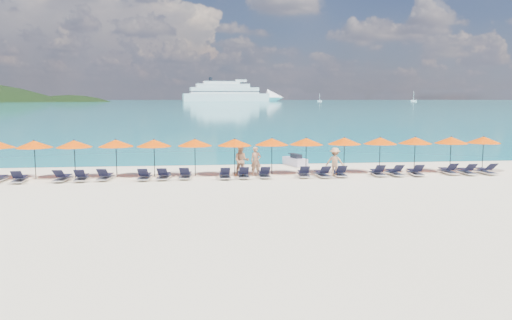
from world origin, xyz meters
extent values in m
plane|color=beige|center=(0.00, 0.00, 0.00)|extent=(1400.00, 1400.00, 0.00)
cube|color=#1FA9B2|center=(0.00, 660.00, 0.01)|extent=(1600.00, 1300.00, 0.01)
ellipsoid|color=black|center=(-150.00, 560.00, -35.00)|extent=(162.00, 126.00, 85.50)
cube|color=white|center=(29.08, 605.53, 4.86)|extent=(108.43, 31.99, 9.72)
cone|color=white|center=(92.75, 613.14, 4.86)|extent=(23.76, 23.76, 21.38)
cube|color=white|center=(27.15, 605.30, 13.60)|extent=(86.86, 26.55, 7.77)
cube|color=white|center=(25.22, 605.07, 19.43)|extent=(67.52, 22.34, 4.86)
cube|color=white|center=(23.29, 604.84, 23.32)|extent=(45.95, 16.91, 3.40)
cube|color=black|center=(27.15, 605.30, 12.14)|extent=(87.94, 26.87, 0.87)
cube|color=black|center=(27.15, 605.30, 15.55)|extent=(85.77, 26.23, 0.87)
cylinder|color=black|center=(9.98, 603.24, 27.20)|extent=(4.28, 4.28, 5.34)
cube|color=white|center=(140.53, 570.31, 0.73)|extent=(5.47, 1.82, 1.46)
cylinder|color=white|center=(140.53, 570.31, 5.47)|extent=(0.33, 0.33, 9.11)
cube|color=white|center=(258.07, 568.03, 0.92)|extent=(6.88, 2.29, 1.83)
cylinder|color=white|center=(258.07, 568.03, 6.88)|extent=(0.41, 0.41, 11.46)
cube|color=silver|center=(3.42, 9.24, 0.28)|extent=(1.46, 2.38, 0.51)
cube|color=black|center=(3.47, 9.06, 0.65)|extent=(0.72, 1.03, 0.33)
cylinder|color=black|center=(3.25, 9.77, 0.79)|extent=(0.50, 0.21, 0.06)
imported|color=tan|center=(0.21, 4.97, 0.88)|extent=(0.69, 0.51, 1.76)
imported|color=tan|center=(-0.68, 4.71, 0.94)|extent=(0.97, 0.62, 1.88)
imported|color=tan|center=(4.89, 4.21, 0.87)|extent=(1.23, 0.88, 1.73)
cylinder|color=black|center=(-12.65, 5.22, 1.10)|extent=(0.05, 0.05, 2.20)
cone|color=#E84500|center=(-12.65, 5.22, 2.02)|extent=(2.10, 2.10, 0.42)
sphere|color=black|center=(-12.65, 5.22, 2.24)|extent=(0.08, 0.08, 0.08)
cylinder|color=black|center=(-10.41, 5.22, 1.10)|extent=(0.05, 0.05, 2.20)
cone|color=#E84500|center=(-10.41, 5.22, 2.02)|extent=(2.10, 2.10, 0.42)
sphere|color=black|center=(-10.41, 5.22, 2.24)|extent=(0.08, 0.08, 0.08)
cylinder|color=black|center=(-8.07, 5.39, 1.10)|extent=(0.05, 0.05, 2.20)
cone|color=#E84500|center=(-8.07, 5.39, 2.02)|extent=(2.10, 2.10, 0.42)
sphere|color=black|center=(-8.07, 5.39, 2.24)|extent=(0.08, 0.08, 0.08)
cylinder|color=black|center=(-5.83, 5.21, 1.10)|extent=(0.05, 0.05, 2.20)
cone|color=#E84500|center=(-5.83, 5.21, 2.02)|extent=(2.10, 2.10, 0.42)
sphere|color=black|center=(-5.83, 5.21, 2.24)|extent=(0.08, 0.08, 0.08)
cylinder|color=black|center=(-3.43, 5.32, 1.10)|extent=(0.05, 0.05, 2.20)
cone|color=#E84500|center=(-3.43, 5.32, 2.02)|extent=(2.10, 2.10, 0.42)
sphere|color=black|center=(-3.43, 5.32, 2.24)|extent=(0.08, 0.08, 0.08)
cylinder|color=black|center=(-1.05, 5.17, 1.10)|extent=(0.05, 0.05, 2.20)
cone|color=#E84500|center=(-1.05, 5.17, 2.02)|extent=(2.10, 2.10, 0.42)
sphere|color=black|center=(-1.05, 5.17, 2.24)|extent=(0.08, 0.08, 0.08)
cylinder|color=black|center=(1.24, 5.37, 1.10)|extent=(0.05, 0.05, 2.20)
cone|color=#E84500|center=(1.24, 5.37, 2.02)|extent=(2.10, 2.10, 0.42)
sphere|color=black|center=(1.24, 5.37, 2.24)|extent=(0.08, 0.08, 0.08)
cylinder|color=black|center=(3.37, 5.32, 1.10)|extent=(0.05, 0.05, 2.20)
cone|color=#E84500|center=(3.37, 5.32, 2.02)|extent=(2.10, 2.10, 0.42)
sphere|color=black|center=(3.37, 5.32, 2.24)|extent=(0.08, 0.08, 0.08)
cylinder|color=black|center=(5.79, 5.36, 1.10)|extent=(0.05, 0.05, 2.20)
cone|color=#E84500|center=(5.79, 5.36, 2.02)|extent=(2.10, 2.10, 0.42)
sphere|color=black|center=(5.79, 5.36, 2.24)|extent=(0.08, 0.08, 0.08)
cylinder|color=black|center=(8.06, 5.29, 1.10)|extent=(0.05, 0.05, 2.20)
cone|color=#E84500|center=(8.06, 5.29, 2.02)|extent=(2.10, 2.10, 0.42)
sphere|color=black|center=(8.06, 5.29, 2.24)|extent=(0.08, 0.08, 0.08)
cylinder|color=black|center=(10.33, 5.28, 1.10)|extent=(0.05, 0.05, 2.20)
cone|color=#E84500|center=(10.33, 5.28, 2.02)|extent=(2.10, 2.10, 0.42)
sphere|color=black|center=(10.33, 5.28, 2.24)|extent=(0.08, 0.08, 0.08)
cylinder|color=black|center=(12.67, 5.20, 1.10)|extent=(0.05, 0.05, 2.20)
cone|color=#E84500|center=(12.67, 5.20, 2.02)|extent=(2.10, 2.10, 0.42)
sphere|color=black|center=(12.67, 5.20, 2.24)|extent=(0.08, 0.08, 0.08)
cylinder|color=black|center=(14.85, 5.19, 1.10)|extent=(0.05, 0.05, 2.20)
cone|color=#E84500|center=(14.85, 5.19, 2.02)|extent=(2.10, 2.10, 0.42)
sphere|color=black|center=(14.85, 5.19, 2.24)|extent=(0.08, 0.08, 0.08)
cube|color=silver|center=(-13.11, 3.94, 0.14)|extent=(0.79, 1.75, 0.06)
cube|color=black|center=(-13.14, 4.19, 0.30)|extent=(0.66, 1.15, 0.04)
cube|color=black|center=(-13.06, 3.40, 0.55)|extent=(0.60, 0.59, 0.43)
cube|color=silver|center=(-10.84, 4.08, 0.14)|extent=(0.78, 1.75, 0.06)
cube|color=black|center=(-10.82, 4.33, 0.30)|extent=(0.65, 1.15, 0.04)
cube|color=black|center=(-10.89, 3.53, 0.55)|extent=(0.60, 0.59, 0.43)
cube|color=silver|center=(-9.81, 4.08, 0.14)|extent=(0.70, 1.73, 0.06)
cube|color=black|center=(-9.82, 4.33, 0.30)|extent=(0.60, 1.12, 0.04)
cube|color=black|center=(-9.78, 3.53, 0.55)|extent=(0.57, 0.56, 0.43)
cube|color=silver|center=(-8.53, 4.25, 0.14)|extent=(0.77, 1.75, 0.06)
cube|color=black|center=(-8.51, 4.50, 0.30)|extent=(0.65, 1.15, 0.04)
cube|color=black|center=(-8.58, 3.71, 0.55)|extent=(0.60, 0.58, 0.43)
cube|color=silver|center=(-6.31, 4.05, 0.14)|extent=(0.70, 1.73, 0.06)
cube|color=black|center=(-6.29, 4.30, 0.30)|extent=(0.60, 1.12, 0.04)
cube|color=black|center=(-6.33, 3.51, 0.55)|extent=(0.57, 0.56, 0.43)
cube|color=silver|center=(-5.22, 4.15, 0.14)|extent=(0.77, 1.75, 0.06)
cube|color=black|center=(-5.20, 4.39, 0.30)|extent=(0.65, 1.14, 0.04)
cube|color=black|center=(-5.27, 3.60, 0.55)|extent=(0.60, 0.58, 0.43)
cube|color=silver|center=(-3.99, 4.23, 0.14)|extent=(0.75, 1.74, 0.06)
cube|color=black|center=(-3.97, 4.48, 0.30)|extent=(0.64, 1.14, 0.04)
cube|color=black|center=(-4.03, 3.68, 0.55)|extent=(0.59, 0.58, 0.43)
cube|color=silver|center=(-1.72, 4.00, 0.14)|extent=(0.62, 1.70, 0.06)
cube|color=black|center=(-1.72, 4.25, 0.30)|extent=(0.55, 1.10, 0.04)
cube|color=black|center=(-1.72, 3.45, 0.55)|extent=(0.55, 0.54, 0.43)
cube|color=silver|center=(-0.62, 4.10, 0.14)|extent=(0.64, 1.71, 0.06)
cube|color=black|center=(-0.62, 4.35, 0.30)|extent=(0.56, 1.11, 0.04)
cube|color=black|center=(-0.63, 3.55, 0.55)|extent=(0.56, 0.54, 0.43)
cube|color=silver|center=(0.61, 4.11, 0.14)|extent=(0.63, 1.70, 0.06)
cube|color=black|center=(0.61, 4.36, 0.30)|extent=(0.56, 1.10, 0.04)
cube|color=black|center=(0.60, 3.56, 0.55)|extent=(0.55, 0.54, 0.43)
cube|color=silver|center=(2.96, 4.06, 0.14)|extent=(0.77, 1.75, 0.06)
cube|color=black|center=(2.98, 4.31, 0.30)|extent=(0.65, 1.15, 0.04)
cube|color=black|center=(2.91, 3.51, 0.55)|extent=(0.60, 0.58, 0.43)
cube|color=silver|center=(4.06, 3.91, 0.14)|extent=(0.74, 1.74, 0.06)
cube|color=black|center=(4.04, 4.16, 0.30)|extent=(0.63, 1.14, 0.04)
cube|color=black|center=(4.10, 3.36, 0.55)|extent=(0.59, 0.58, 0.43)
cube|color=silver|center=(5.12, 4.03, 0.14)|extent=(0.67, 1.72, 0.06)
cube|color=black|center=(5.13, 4.28, 0.30)|extent=(0.58, 1.12, 0.04)
cube|color=black|center=(5.11, 3.48, 0.55)|extent=(0.57, 0.55, 0.43)
cube|color=silver|center=(7.49, 4.08, 0.14)|extent=(0.75, 1.74, 0.06)
cube|color=black|center=(7.51, 4.33, 0.30)|extent=(0.64, 1.14, 0.04)
cube|color=black|center=(7.45, 3.53, 0.55)|extent=(0.59, 0.58, 0.43)
cube|color=silver|center=(8.53, 4.02, 0.14)|extent=(0.67, 1.72, 0.06)
cube|color=black|center=(8.53, 4.27, 0.30)|extent=(0.58, 1.12, 0.04)
cube|color=black|center=(8.55, 3.47, 0.55)|extent=(0.57, 0.55, 0.43)
cube|color=silver|center=(9.82, 3.94, 0.14)|extent=(0.77, 1.75, 0.06)
cube|color=black|center=(9.84, 4.19, 0.30)|extent=(0.65, 1.15, 0.04)
cube|color=black|center=(9.77, 3.39, 0.55)|extent=(0.60, 0.58, 0.43)
cube|color=silver|center=(12.07, 4.26, 0.14)|extent=(0.65, 1.71, 0.06)
cube|color=black|center=(12.07, 4.51, 0.30)|extent=(0.57, 1.11, 0.04)
cube|color=black|center=(12.06, 3.71, 0.55)|extent=(0.56, 0.55, 0.43)
cube|color=silver|center=(13.10, 3.99, 0.14)|extent=(0.66, 1.71, 0.06)
cube|color=black|center=(13.10, 4.24, 0.30)|extent=(0.57, 1.11, 0.04)
cube|color=black|center=(13.09, 3.44, 0.55)|extent=(0.56, 0.55, 0.43)
cube|color=silver|center=(14.35, 3.98, 0.14)|extent=(0.75, 1.74, 0.06)
cube|color=black|center=(14.33, 4.23, 0.30)|extent=(0.63, 1.14, 0.04)
cube|color=black|center=(14.40, 3.44, 0.55)|extent=(0.59, 0.58, 0.43)
camera|label=1|loc=(-3.07, -24.66, 4.69)|focal=35.00mm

